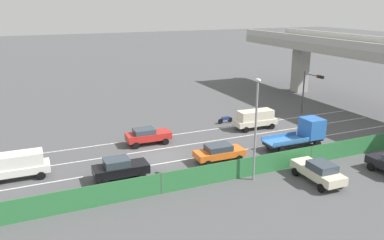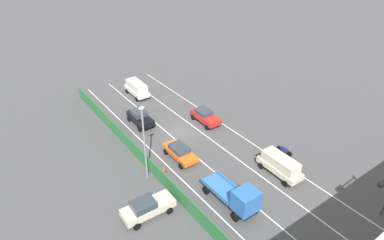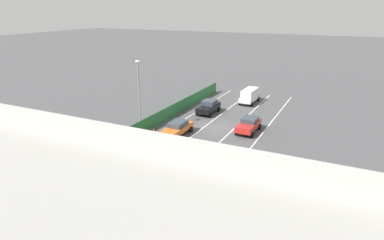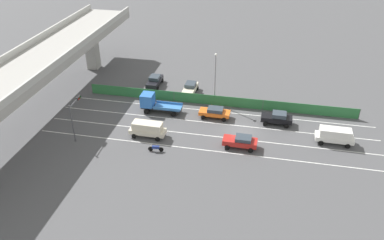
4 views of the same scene
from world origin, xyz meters
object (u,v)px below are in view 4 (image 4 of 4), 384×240
object	(u,v)px
car_taxi_orange	(215,112)
car_sedan_red	(241,141)
street_lamp	(215,74)
parked_sedan_dark	(155,81)
car_van_cream	(148,129)
flatbed_truck_blue	(154,103)
car_van_white	(335,135)
car_sedan_black	(277,118)
traffic_light	(75,112)
parked_sedan_cream	(190,88)
motorcycle	(156,148)
traffic_cone	(212,106)

from	to	relation	value
car_taxi_orange	car_sedan_red	world-z (taller)	car_sedan_red
street_lamp	parked_sedan_dark	bearing A→B (deg)	69.36
car_van_cream	flatbed_truck_blue	distance (m)	6.77
car_van_white	car_sedan_black	world-z (taller)	car_van_white
car_van_white	traffic_light	world-z (taller)	traffic_light
parked_sedan_cream	car_van_white	bearing A→B (deg)	-115.57
car_van_cream	flatbed_truck_blue	size ratio (longest dim) A/B	0.81
car_sedan_red	street_lamp	distance (m)	12.78
car_taxi_orange	motorcycle	xyz separation A→B (m)	(-9.73, 5.92, -0.41)
car_van_white	traffic_light	distance (m)	33.34
car_van_cream	street_lamp	xyz separation A→B (m)	(10.99, -7.19, 3.61)
car_sedan_red	traffic_light	distance (m)	21.41
motorcycle	parked_sedan_cream	world-z (taller)	parked_sedan_cream
traffic_light	motorcycle	bearing A→B (deg)	-95.81
flatbed_truck_blue	parked_sedan_dark	xyz separation A→B (m)	(8.34, 2.32, -0.46)
car_sedan_red	motorcycle	xyz separation A→B (m)	(-3.01, 10.25, -0.44)
motorcycle	traffic_cone	xyz separation A→B (m)	(12.30, -5.08, -0.15)
car_van_cream	car_van_white	bearing A→B (deg)	-82.10
car_van_cream	car_sedan_red	bearing A→B (deg)	-90.41
car_taxi_orange	flatbed_truck_blue	bearing A→B (deg)	89.77
traffic_light	traffic_cone	xyz separation A→B (m)	(11.20, -15.97, -3.44)
parked_sedan_cream	traffic_light	distance (m)	19.57
car_van_white	car_sedan_red	size ratio (longest dim) A/B	1.10
parked_sedan_cream	traffic_light	xyz separation A→B (m)	(-15.37, 11.78, 2.82)
car_sedan_black	flatbed_truck_blue	distance (m)	17.81
parked_sedan_dark	traffic_cone	xyz separation A→B (m)	(-5.80, -10.55, -0.61)
car_van_white	street_lamp	size ratio (longest dim) A/B	0.60
motorcycle	parked_sedan_dark	distance (m)	18.92
car_taxi_orange	car_sedan_black	size ratio (longest dim) A/B	1.03
car_sedan_black	traffic_cone	size ratio (longest dim) A/B	6.38
parked_sedan_cream	parked_sedan_dark	bearing A→B (deg)	75.65
car_van_white	car_van_cream	world-z (taller)	car_van_white
traffic_cone	car_sedan_red	bearing A→B (deg)	-150.91
car_van_cream	traffic_cone	xyz separation A→B (m)	(9.21, -7.08, -0.87)
car_van_white	parked_sedan_dark	world-z (taller)	car_van_white
car_taxi_orange	car_sedan_red	bearing A→B (deg)	-147.21
flatbed_truck_blue	motorcycle	bearing A→B (deg)	-162.15
car_taxi_orange	traffic_cone	bearing A→B (deg)	18.06
flatbed_truck_blue	street_lamp	bearing A→B (deg)	-62.64
flatbed_truck_blue	street_lamp	size ratio (longest dim) A/B	0.74
car_van_white	car_taxi_orange	bearing A→B (deg)	78.30
car_van_cream	motorcycle	world-z (taller)	car_van_cream
car_van_white	parked_sedan_dark	distance (m)	29.79
car_taxi_orange	car_van_white	distance (m)	16.35
motorcycle	flatbed_truck_blue	bearing A→B (deg)	17.85
car_van_cream	street_lamp	bearing A→B (deg)	-33.21
car_sedan_red	flatbed_truck_blue	bearing A→B (deg)	63.23
parked_sedan_dark	traffic_cone	size ratio (longest dim) A/B	6.79
car_taxi_orange	car_van_white	world-z (taller)	car_van_white
car_van_white	parked_sedan_cream	bearing A→B (deg)	64.43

